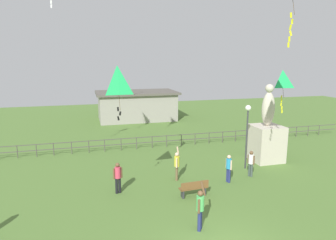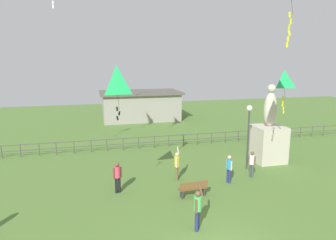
{
  "view_description": "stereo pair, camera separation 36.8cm",
  "coord_description": "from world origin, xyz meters",
  "px_view_note": "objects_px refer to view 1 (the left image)",
  "views": [
    {
      "loc": [
        -4.58,
        -8.81,
        6.9
      ],
      "look_at": [
        -0.31,
        6.82,
        3.68
      ],
      "focal_mm": 32.49,
      "sensor_mm": 36.0,
      "label": 1
    },
    {
      "loc": [
        -4.23,
        -8.91,
        6.9
      ],
      "look_at": [
        -0.31,
        6.82,
        3.68
      ],
      "focal_mm": 32.49,
      "sensor_mm": 36.0,
      "label": 2
    }
  ],
  "objects_px": {
    "statue_monument": "(266,138)",
    "park_bench": "(194,188)",
    "lamppost": "(247,122)",
    "person_5": "(229,167)",
    "person_0": "(118,176)",
    "kite_6": "(282,81)",
    "person_2": "(200,207)",
    "person_3": "(251,162)",
    "person_4": "(177,164)",
    "kite_4": "(118,82)"
  },
  "relations": [
    {
      "from": "statue_monument",
      "to": "park_bench",
      "type": "height_order",
      "value": "statue_monument"
    },
    {
      "from": "lamppost",
      "to": "person_5",
      "type": "height_order",
      "value": "lamppost"
    },
    {
      "from": "person_0",
      "to": "person_5",
      "type": "distance_m",
      "value": 6.25
    },
    {
      "from": "person_0",
      "to": "kite_6",
      "type": "bearing_deg",
      "value": 2.47
    },
    {
      "from": "person_2",
      "to": "kite_6",
      "type": "distance_m",
      "value": 9.66
    },
    {
      "from": "lamppost",
      "to": "kite_6",
      "type": "xyz_separation_m",
      "value": [
        1.47,
        -1.14,
        2.64
      ]
    },
    {
      "from": "park_bench",
      "to": "person_5",
      "type": "relative_size",
      "value": 0.94
    },
    {
      "from": "statue_monument",
      "to": "person_2",
      "type": "bearing_deg",
      "value": -137.04
    },
    {
      "from": "park_bench",
      "to": "lamppost",
      "type": "bearing_deg",
      "value": 33.01
    },
    {
      "from": "person_3",
      "to": "park_bench",
      "type": "bearing_deg",
      "value": -158.31
    },
    {
      "from": "person_4",
      "to": "park_bench",
      "type": "bearing_deg",
      "value": -84.94
    },
    {
      "from": "lamppost",
      "to": "kite_4",
      "type": "height_order",
      "value": "kite_4"
    },
    {
      "from": "person_2",
      "to": "person_3",
      "type": "distance_m",
      "value": 6.9
    },
    {
      "from": "kite_4",
      "to": "kite_6",
      "type": "distance_m",
      "value": 9.8
    },
    {
      "from": "person_5",
      "to": "kite_6",
      "type": "xyz_separation_m",
      "value": [
        3.54,
        0.61,
        4.74
      ]
    },
    {
      "from": "kite_4",
      "to": "lamppost",
      "type": "bearing_deg",
      "value": 15.94
    },
    {
      "from": "person_3",
      "to": "person_5",
      "type": "height_order",
      "value": "person_5"
    },
    {
      "from": "person_2",
      "to": "person_3",
      "type": "xyz_separation_m",
      "value": [
        5.06,
        4.68,
        -0.1
      ]
    },
    {
      "from": "person_5",
      "to": "kite_4",
      "type": "relative_size",
      "value": 0.64
    },
    {
      "from": "lamppost",
      "to": "park_bench",
      "type": "height_order",
      "value": "lamppost"
    },
    {
      "from": "statue_monument",
      "to": "lamppost",
      "type": "distance_m",
      "value": 2.78
    },
    {
      "from": "person_0",
      "to": "kite_4",
      "type": "distance_m",
      "value": 5.0
    },
    {
      "from": "park_bench",
      "to": "kite_4",
      "type": "height_order",
      "value": "kite_4"
    },
    {
      "from": "kite_6",
      "to": "statue_monument",
      "type": "bearing_deg",
      "value": 73.07
    },
    {
      "from": "park_bench",
      "to": "kite_6",
      "type": "bearing_deg",
      "value": 16.96
    },
    {
      "from": "statue_monument",
      "to": "person_5",
      "type": "distance_m",
      "value": 5.13
    },
    {
      "from": "statue_monument",
      "to": "lamppost",
      "type": "bearing_deg",
      "value": -153.41
    },
    {
      "from": "park_bench",
      "to": "person_3",
      "type": "bearing_deg",
      "value": 21.69
    },
    {
      "from": "statue_monument",
      "to": "person_0",
      "type": "bearing_deg",
      "value": -165.84
    },
    {
      "from": "lamppost",
      "to": "person_4",
      "type": "bearing_deg",
      "value": -172.06
    },
    {
      "from": "person_4",
      "to": "statue_monument",
      "type": "bearing_deg",
      "value": 14.07
    },
    {
      "from": "person_3",
      "to": "kite_6",
      "type": "distance_m",
      "value": 5.11
    },
    {
      "from": "person_2",
      "to": "person_3",
      "type": "bearing_deg",
      "value": 42.81
    },
    {
      "from": "statue_monument",
      "to": "person_2",
      "type": "relative_size",
      "value": 2.62
    },
    {
      "from": "person_4",
      "to": "person_5",
      "type": "distance_m",
      "value": 2.96
    },
    {
      "from": "person_2",
      "to": "person_4",
      "type": "relative_size",
      "value": 1.04
    },
    {
      "from": "person_4",
      "to": "person_5",
      "type": "relative_size",
      "value": 1.21
    },
    {
      "from": "lamppost",
      "to": "person_2",
      "type": "relative_size",
      "value": 2.04
    },
    {
      "from": "person_3",
      "to": "kite_6",
      "type": "height_order",
      "value": "kite_6"
    },
    {
      "from": "person_3",
      "to": "kite_6",
      "type": "xyz_separation_m",
      "value": [
        1.87,
        0.18,
        4.76
      ]
    },
    {
      "from": "lamppost",
      "to": "person_2",
      "type": "bearing_deg",
      "value": -132.26
    },
    {
      "from": "park_bench",
      "to": "person_3",
      "type": "distance_m",
      "value": 4.56
    },
    {
      "from": "park_bench",
      "to": "person_5",
      "type": "distance_m",
      "value": 2.87
    },
    {
      "from": "lamppost",
      "to": "person_5",
      "type": "relative_size",
      "value": 2.55
    },
    {
      "from": "person_0",
      "to": "person_5",
      "type": "xyz_separation_m",
      "value": [
        6.24,
        -0.19,
        -0.03
      ]
    },
    {
      "from": "person_3",
      "to": "kite_4",
      "type": "height_order",
      "value": "kite_4"
    },
    {
      "from": "kite_4",
      "to": "person_3",
      "type": "bearing_deg",
      "value": 7.52
    },
    {
      "from": "lamppost",
      "to": "kite_6",
      "type": "bearing_deg",
      "value": -37.85
    },
    {
      "from": "person_3",
      "to": "kite_4",
      "type": "xyz_separation_m",
      "value": [
        -7.85,
        -1.04,
        4.98
      ]
    },
    {
      "from": "kite_6",
      "to": "park_bench",
      "type": "bearing_deg",
      "value": -163.04
    }
  ]
}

